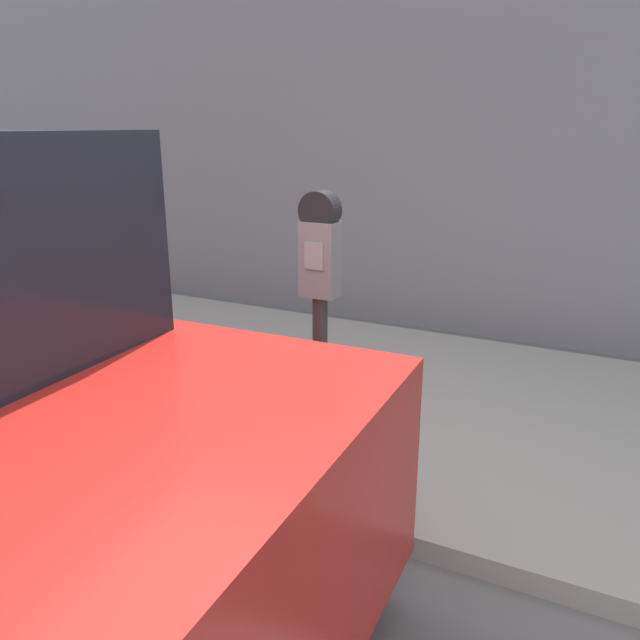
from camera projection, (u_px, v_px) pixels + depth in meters
The scene contains 4 objects.
ground_plane at pixel (148, 618), 2.44m from camera, with size 60.00×60.00×0.00m, color slate.
sidewalk at pixel (365, 396), 4.30m from camera, with size 24.00×2.80×0.11m.
building_facade at pixel (462, 11), 5.16m from camera, with size 24.00×0.30×5.50m.
parking_meter at pixel (320, 302), 2.82m from camera, with size 0.17×0.12×1.47m.
Camera 1 is at (1.49, -1.47, 1.85)m, focal length 35.00 mm.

